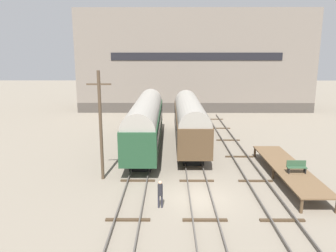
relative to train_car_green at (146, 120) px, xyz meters
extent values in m
plane|color=slate|center=(4.47, -12.10, -2.94)|extent=(200.00, 200.00, 0.00)
cube|color=#4C4742|center=(-0.72, -12.10, -2.76)|extent=(0.08, 60.00, 0.16)
cube|color=#4C4742|center=(0.72, -12.10, -2.76)|extent=(0.08, 60.00, 0.16)
cube|color=#3D2D1E|center=(0.00, -15.10, -2.89)|extent=(2.60, 0.24, 0.10)
cube|color=#3D2D1E|center=(0.00, -9.10, -2.89)|extent=(2.60, 0.24, 0.10)
cube|color=#3D2D1E|center=(0.00, -3.10, -2.89)|extent=(2.60, 0.24, 0.10)
cube|color=#3D2D1E|center=(0.00, 2.90, -2.89)|extent=(2.60, 0.24, 0.10)
cube|color=#3D2D1E|center=(0.00, 8.90, -2.89)|extent=(2.60, 0.24, 0.10)
cube|color=#3D2D1E|center=(0.00, 14.90, -2.89)|extent=(2.60, 0.24, 0.10)
cube|color=#4C4742|center=(3.75, -12.10, -2.76)|extent=(0.08, 60.00, 0.16)
cube|color=#4C4742|center=(5.18, -12.10, -2.76)|extent=(0.08, 60.00, 0.16)
cube|color=#3D2D1E|center=(4.47, -15.10, -2.89)|extent=(2.60, 0.24, 0.10)
cube|color=#3D2D1E|center=(4.47, -9.10, -2.89)|extent=(2.60, 0.24, 0.10)
cube|color=#3D2D1E|center=(4.47, -3.10, -2.89)|extent=(2.60, 0.24, 0.10)
cube|color=#3D2D1E|center=(4.47, 2.90, -2.89)|extent=(2.60, 0.24, 0.10)
cube|color=#3D2D1E|center=(4.47, 8.90, -2.89)|extent=(2.60, 0.24, 0.10)
cube|color=#3D2D1E|center=(4.47, 14.90, -2.89)|extent=(2.60, 0.24, 0.10)
cube|color=#4C4742|center=(8.22, -12.10, -2.76)|extent=(0.08, 60.00, 0.16)
cube|color=#4C4742|center=(9.65, -12.10, -2.76)|extent=(0.08, 60.00, 0.16)
cube|color=#3D2D1E|center=(8.93, -15.10, -2.89)|extent=(2.60, 0.24, 0.10)
cube|color=#3D2D1E|center=(8.93, -9.10, -2.89)|extent=(2.60, 0.24, 0.10)
cube|color=#3D2D1E|center=(8.93, -3.10, -2.89)|extent=(2.60, 0.24, 0.10)
cube|color=#3D2D1E|center=(8.93, 2.90, -2.89)|extent=(2.60, 0.24, 0.10)
cube|color=#3D2D1E|center=(8.93, 8.90, -2.89)|extent=(2.60, 0.24, 0.10)
cube|color=#3D2D1E|center=(8.93, 14.90, -2.89)|extent=(2.60, 0.24, 0.10)
cube|color=black|center=(0.00, 5.91, -2.44)|extent=(1.80, 2.40, 1.00)
cube|color=black|center=(0.00, -5.91, -2.44)|extent=(1.80, 2.40, 1.00)
cube|color=#1E4228|center=(0.00, 0.00, -0.55)|extent=(2.90, 18.17, 2.77)
cube|color=black|center=(0.00, 0.00, -0.22)|extent=(2.94, 16.72, 1.00)
cylinder|color=gray|center=(0.00, 0.00, 0.83)|extent=(2.75, 17.81, 2.75)
cube|color=black|center=(4.47, 6.15, -2.44)|extent=(1.80, 2.40, 1.00)
cube|color=black|center=(4.47, -4.45, -2.44)|extent=(1.80, 2.40, 1.00)
cube|color=#4C3823|center=(4.47, 0.85, -0.62)|extent=(2.89, 16.30, 2.64)
cube|color=black|center=(4.47, 0.85, -0.30)|extent=(2.93, 15.00, 0.95)
cylinder|color=gray|center=(4.47, 0.85, 0.70)|extent=(2.75, 15.97, 2.75)
cube|color=brown|center=(11.47, -8.54, -1.99)|extent=(2.44, 11.43, 0.10)
cylinder|color=brown|center=(10.40, -14.10, -2.49)|extent=(0.20, 0.20, 0.90)
cylinder|color=brown|center=(10.40, -2.97, -2.49)|extent=(0.20, 0.20, 0.90)
cylinder|color=brown|center=(12.54, -2.97, -2.49)|extent=(0.20, 0.20, 0.90)
cylinder|color=brown|center=(10.40, -8.54, -2.49)|extent=(0.20, 0.20, 0.90)
cylinder|color=brown|center=(12.54, -8.54, -2.49)|extent=(0.20, 0.20, 0.90)
cube|color=#2D4C33|center=(11.60, -9.96, -1.51)|extent=(1.40, 0.40, 0.06)
cube|color=#2D4C33|center=(11.60, -9.79, -1.25)|extent=(1.40, 0.06, 0.45)
cube|color=black|center=(11.01, -9.96, -1.74)|extent=(0.06, 0.40, 0.40)
cube|color=black|center=(12.20, -9.96, -1.74)|extent=(0.06, 0.40, 0.40)
cylinder|color=#282833|center=(1.73, -13.46, -2.51)|extent=(0.12, 0.12, 0.85)
cylinder|color=#282833|center=(1.93, -13.46, -2.51)|extent=(0.12, 0.12, 0.85)
cylinder|color=#232328|center=(1.83, -13.46, -1.73)|extent=(0.32, 0.32, 0.71)
sphere|color=tan|center=(1.83, -13.46, -1.26)|extent=(0.23, 0.23, 0.23)
cylinder|color=#473828|center=(-2.74, -8.61, 1.20)|extent=(0.24, 0.24, 8.29)
cube|color=#473828|center=(-2.74, -8.61, 4.35)|extent=(1.80, 0.12, 0.12)
cube|color=#46403A|center=(6.62, 25.77, -2.12)|extent=(38.72, 10.66, 1.65)
cube|color=slate|center=(6.62, 25.77, 6.12)|extent=(38.72, 10.66, 14.82)
cube|color=black|center=(6.62, 20.39, 6.12)|extent=(27.10, 0.10, 1.20)
camera|label=1|loc=(2.44, -32.41, 6.49)|focal=35.00mm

